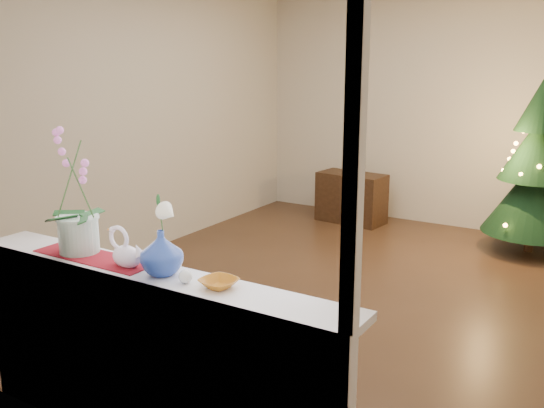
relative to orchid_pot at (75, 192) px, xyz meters
The scene contains 16 objects.
ground 2.71m from the orchid_pot, 77.99° to the left, with size 5.00×5.00×0.00m, color #3C2718.
wall_back 4.88m from the orchid_pot, 84.11° to the left, with size 4.50×0.10×2.70m, color beige.
wall_front 0.53m from the orchid_pot, 16.11° to the right, with size 4.50×0.10×2.70m, color beige.
wall_left 2.94m from the orchid_pot, 126.60° to the left, with size 0.10×5.00×2.70m, color beige.
window_apron 0.95m from the orchid_pot, 11.80° to the right, with size 2.20×0.08×0.88m, color white.
windowsill 0.61m from the orchid_pot, ahead, with size 2.20×0.26×0.04m, color white.
window_frame 0.69m from the orchid_pot, 12.89° to the right, with size 2.22×0.06×1.60m, color white, non-canonical shape.
runner 0.34m from the orchid_pot, ahead, with size 0.70×0.20×0.01m, color maroon.
orchid_pot is the anchor object (origin of this frame).
swan 0.43m from the orchid_pot, ahead, with size 0.22×0.10×0.19m, color white, non-canonical shape.
blue_vase 0.61m from the orchid_pot, ahead, with size 0.23×0.23×0.24m, color navy.
lily 0.58m from the orchid_pot, ahead, with size 0.14×0.08×0.18m, color white, non-canonical shape.
paperweight 0.80m from the orchid_pot, ahead, with size 0.06×0.06×0.06m, color white.
amber_dish 0.96m from the orchid_pot, ahead, with size 0.14×0.14×0.03m, color #A76112.
xmas_tree 4.59m from the orchid_pot, 70.08° to the left, with size 0.96×0.96×1.75m, color black, non-canonical shape.
side_table 4.53m from the orchid_pot, 95.74° to the left, with size 0.78×0.39×0.58m, color black.
Camera 1 is at (1.93, -4.38, 1.91)m, focal length 40.00 mm.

